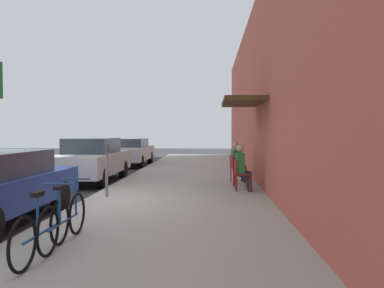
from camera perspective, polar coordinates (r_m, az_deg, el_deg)
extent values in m
plane|color=#2D2D30|center=(9.10, -17.01, -9.27)|extent=(60.00, 60.00, 0.00)
cube|color=#9E9B93|center=(10.56, -1.52, -7.31)|extent=(4.50, 32.00, 0.12)
cube|color=#BC5442|center=(10.59, 11.69, 8.92)|extent=(0.30, 32.00, 6.10)
cube|color=#4C381E|center=(10.70, 7.74, 6.44)|extent=(1.10, 2.80, 0.12)
cylinder|color=black|center=(8.88, -19.60, -7.49)|extent=(0.22, 0.64, 0.64)
cube|color=#B7B7BC|center=(13.34, -15.25, -2.82)|extent=(1.80, 4.40, 0.69)
cube|color=#333D47|center=(13.45, -15.08, -0.22)|extent=(1.48, 2.11, 0.51)
cylinder|color=black|center=(14.47, -10.56, -3.80)|extent=(0.22, 0.64, 0.64)
cylinder|color=black|center=(14.92, -16.50, -3.68)|extent=(0.22, 0.64, 0.64)
cylinder|color=black|center=(11.85, -13.66, -5.09)|extent=(0.22, 0.64, 0.64)
cylinder|color=black|center=(12.39, -20.72, -4.85)|extent=(0.22, 0.64, 0.64)
cube|color=#B7B7BC|center=(19.35, -9.47, -1.40)|extent=(1.80, 4.40, 0.65)
cube|color=#333D47|center=(19.48, -9.38, 0.20)|extent=(1.48, 2.11, 0.42)
cylinder|color=black|center=(20.56, -6.49, -2.10)|extent=(0.22, 0.64, 0.64)
cylinder|color=black|center=(20.88, -10.78, -2.06)|extent=(0.22, 0.64, 0.64)
cylinder|color=black|center=(17.88, -7.92, -2.70)|extent=(0.22, 0.64, 0.64)
cylinder|color=black|center=(18.25, -12.82, -2.64)|extent=(0.22, 0.64, 0.64)
cylinder|color=slate|center=(9.55, -13.00, -4.65)|extent=(0.07, 0.07, 1.10)
cube|color=#383D42|center=(9.50, -13.03, -0.69)|extent=(0.12, 0.10, 0.22)
torus|color=black|center=(6.26, -17.26, -10.19)|extent=(0.04, 0.66, 0.66)
torus|color=black|center=(5.31, -21.27, -12.42)|extent=(0.04, 0.66, 0.66)
cylinder|color=#1E4C8C|center=(5.78, -19.09, -11.22)|extent=(0.04, 1.05, 0.04)
cylinder|color=#1E4C8C|center=(5.59, -19.70, -9.05)|extent=(0.04, 0.04, 0.50)
cube|color=black|center=(5.55, -19.74, -6.31)|extent=(0.10, 0.20, 0.06)
cylinder|color=#1E4C8C|center=(6.16, -17.45, -7.73)|extent=(0.03, 0.03, 0.56)
cylinder|color=#1E4C8C|center=(6.12, -17.47, -5.14)|extent=(0.46, 0.03, 0.03)
torus|color=black|center=(5.77, -19.66, -11.25)|extent=(0.04, 0.66, 0.66)
torus|color=black|center=(4.84, -24.59, -13.85)|extent=(0.04, 0.66, 0.66)
cylinder|color=#1E4C8C|center=(5.30, -21.90, -12.45)|extent=(0.04, 1.05, 0.04)
cylinder|color=#1E4C8C|center=(5.11, -22.65, -10.12)|extent=(0.04, 0.04, 0.50)
cube|color=black|center=(5.06, -22.69, -7.12)|extent=(0.10, 0.20, 0.06)
cylinder|color=#1E4C8C|center=(5.66, -19.89, -8.60)|extent=(0.03, 0.03, 0.56)
cylinder|color=#1E4C8C|center=(5.62, -19.92, -5.79)|extent=(0.46, 0.03, 0.03)
cylinder|color=maroon|center=(10.55, 8.74, -5.78)|extent=(0.04, 0.04, 0.45)
cylinder|color=maroon|center=(10.18, 9.03, -6.06)|extent=(0.04, 0.04, 0.45)
cylinder|color=maroon|center=(10.50, 6.68, -5.80)|extent=(0.04, 0.04, 0.45)
cylinder|color=maroon|center=(10.13, 6.89, -6.09)|extent=(0.04, 0.04, 0.45)
cube|color=maroon|center=(10.31, 7.84, -4.61)|extent=(0.46, 0.46, 0.03)
cube|color=maroon|center=(10.26, 6.71, -3.48)|extent=(0.05, 0.44, 0.40)
cylinder|color=#232838|center=(10.46, 8.75, -5.79)|extent=(0.11, 0.11, 0.47)
cylinder|color=#232838|center=(10.41, 8.05, -4.52)|extent=(0.36, 0.15, 0.14)
cylinder|color=#232838|center=(10.26, 8.91, -5.94)|extent=(0.11, 0.11, 0.47)
cylinder|color=#232838|center=(10.21, 8.19, -4.64)|extent=(0.36, 0.15, 0.14)
cube|color=#267233|center=(10.27, 7.41, -2.92)|extent=(0.23, 0.37, 0.56)
sphere|color=tan|center=(10.24, 7.42, -0.63)|extent=(0.22, 0.22, 0.22)
cylinder|color=maroon|center=(11.45, 8.41, -5.17)|extent=(0.04, 0.04, 0.45)
cylinder|color=maroon|center=(11.07, 8.39, -5.41)|extent=(0.04, 0.04, 0.45)
cylinder|color=maroon|center=(11.46, 6.51, -5.15)|extent=(0.04, 0.04, 0.45)
cylinder|color=maroon|center=(11.08, 6.42, -5.39)|extent=(0.04, 0.04, 0.45)
cube|color=maroon|center=(11.24, 7.44, -4.07)|extent=(0.48, 0.48, 0.03)
cube|color=maroon|center=(11.23, 6.39, -3.02)|extent=(0.08, 0.44, 0.40)
cylinder|color=maroon|center=(12.39, 7.71, -4.63)|extent=(0.04, 0.04, 0.45)
cylinder|color=maroon|center=(12.03, 8.22, -4.83)|extent=(0.04, 0.04, 0.45)
cylinder|color=maroon|center=(12.29, 6.00, -4.68)|extent=(0.04, 0.04, 0.45)
cylinder|color=maroon|center=(11.92, 6.47, -4.88)|extent=(0.04, 0.04, 0.45)
cube|color=maroon|center=(12.13, 7.11, -3.63)|extent=(0.52, 0.52, 0.03)
cube|color=maroon|center=(12.06, 6.17, -2.68)|extent=(0.12, 0.44, 0.40)
cylinder|color=#232838|center=(12.30, 7.78, -4.63)|extent=(0.11, 0.11, 0.47)
cylinder|color=#232838|center=(12.24, 7.20, -3.55)|extent=(0.38, 0.21, 0.14)
cylinder|color=#232838|center=(12.11, 8.05, -4.73)|extent=(0.11, 0.11, 0.47)
cylinder|color=#232838|center=(12.05, 7.47, -3.64)|extent=(0.38, 0.21, 0.14)
cube|color=#267233|center=(12.08, 6.75, -2.19)|extent=(0.29, 0.40, 0.56)
sphere|color=tan|center=(12.06, 6.75, -0.25)|extent=(0.22, 0.22, 0.22)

